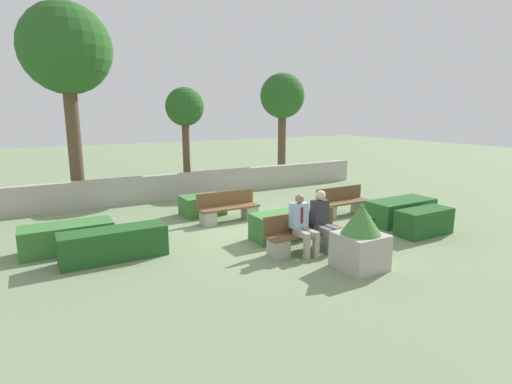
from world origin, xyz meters
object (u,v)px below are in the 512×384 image
Objects in this scene: person_seated_woman at (323,217)px; tree_center_left at (185,110)px; bench_front at (305,236)px; tree_center_right at (282,98)px; bench_left_side at (229,210)px; suitcase at (365,230)px; bench_right_side at (343,205)px; planter_corner_left at (361,238)px; person_seated_man at (302,222)px; tree_leftmost at (66,52)px.

tree_center_left is (-0.39, 7.51, 2.34)m from person_seated_woman.
bench_front is 9.40m from tree_center_right.
bench_left_side reaches higher than suitcase.
planter_corner_left is at bearing -126.23° from bench_right_side.
bench_left_side is 3.12m from person_seated_man.
tree_center_left is (-1.56, 7.64, 2.77)m from suitcase.
bench_front is 1.45m from planter_corner_left.
suitcase is at bearing -4.34° from person_seated_man.
tree_center_left is 4.47m from tree_center_right.
bench_left_side and bench_right_side have the same top height.
tree_leftmost reaches higher than bench_left_side.
suitcase is 8.28m from tree_center_left.
bench_left_side is at bearing 99.59° from planter_corner_left.
bench_front and bench_right_side have the same top height.
person_seated_man is at bearing 175.66° from suitcase.
suitcase is at bearing -10.02° from bench_front.
bench_left_side is 1.35× the size of person_seated_man.
tree_center_left is at bearing 90.07° from bench_front.
tree_center_left is (-0.31, 8.76, 2.45)m from planter_corner_left.
bench_front is 1.11× the size of bench_right_side.
planter_corner_left is (0.73, -4.34, 0.30)m from bench_left_side.
tree_center_right is at bearing 0.19° from tree_leftmost.
tree_leftmost reaches higher than person_seated_woman.
bench_right_side is 4.09m from planter_corner_left.
bench_left_side is 3.40m from bench_right_side.
tree_leftmost is at bearing 139.98° from bench_right_side.
bench_right_side is (2.78, 1.84, -0.01)m from bench_front.
planter_corner_left is at bearing -138.09° from suitcase.
bench_front is 1.48× the size of person_seated_man.
person_seated_man is 0.98× the size of person_seated_woman.
tree_center_right is at bearing 59.31° from person_seated_man.
suitcase is 0.20× the size of tree_center_left.
suitcase is at bearing 41.91° from planter_corner_left.
bench_left_side is 0.27× the size of tree_leftmost.
bench_left_side is at bearing -95.48° from tree_center_left.
planter_corner_left is 0.33× the size of tree_center_left.
person_seated_man is (0.25, -3.09, 0.39)m from bench_left_side.
person_seated_man reaches higher than planter_corner_left.
tree_center_right reaches higher than person_seated_woman.
person_seated_man is 9.48m from tree_center_right.
tree_leftmost is (-3.34, 4.66, 4.55)m from bench_left_side.
tree_center_left is at bearing 101.50° from suitcase.
tree_leftmost is at bearing 114.87° from person_seated_man.
person_seated_man is 0.33× the size of tree_center_left.
person_seated_man is 7.88m from tree_center_left.
planter_corner_left is at bearing -114.58° from tree_center_right.
bench_right_side reaches higher than suitcase.
tree_center_left is (0.18, 7.51, 2.36)m from person_seated_man.
person_seated_woman is 1.24m from suitcase.
bench_right_side is at bearing 33.77° from person_seated_man.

